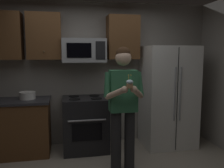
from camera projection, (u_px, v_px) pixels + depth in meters
wall_back at (91, 74)px, 4.41m from camera, size 4.40×0.10×2.60m
oven_range at (85, 124)px, 4.10m from camera, size 0.76×0.70×0.93m
microwave at (84, 51)px, 4.06m from camera, size 0.74×0.41×0.40m
refrigerator at (168, 96)px, 4.30m from camera, size 0.90×0.75×1.80m
cabinet_row_upper at (49, 37)px, 3.97m from camera, size 2.78×0.36×0.76m
counter_left at (6, 128)px, 3.87m from camera, size 1.44×0.66×0.92m
bowl_large_white at (27, 95)px, 3.91m from camera, size 0.27×0.27×0.12m
person at (123, 102)px, 3.32m from camera, size 0.60×0.48×1.76m
cupcake at (130, 84)px, 2.96m from camera, size 0.09×0.09×0.17m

